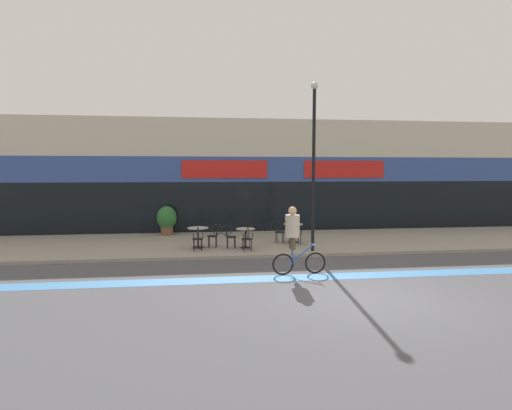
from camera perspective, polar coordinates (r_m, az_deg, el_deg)
ground_plane at (r=10.32m, az=15.35°, el=-12.49°), size 120.00×120.00×0.00m
sidewalk_slab at (r=17.05m, az=6.00°, el=-5.22°), size 40.00×5.50×0.12m
storefront_facade at (r=21.40m, az=3.20°, el=4.13°), size 40.00×4.06×5.54m
bike_lane_stripe at (r=12.01m, az=11.88°, el=-9.91°), size 36.00×0.70×0.01m
bistro_table_0 at (r=15.39m, az=-8.29°, el=-4.01°), size 0.79×0.79×0.77m
bistro_table_1 at (r=15.20m, az=-1.51°, el=-4.16°), size 0.72×0.72×0.75m
bistro_table_2 at (r=16.42m, az=5.32°, el=-3.43°), size 0.78×0.78×0.77m
cafe_chair_0_near at (r=14.78m, az=-8.31°, el=-4.54°), size 0.44×0.59×0.90m
cafe_chair_0_side at (r=15.39m, az=-5.96°, el=-4.14°), size 0.60×0.45×0.90m
cafe_chair_1_near at (r=14.59m, az=-1.24°, el=-4.62°), size 0.44×0.59×0.90m
cafe_chair_1_side at (r=15.15m, az=-3.87°, el=-4.27°), size 0.58×0.42×0.90m
cafe_chair_2_near at (r=15.83m, az=5.82°, el=-3.89°), size 0.43×0.59×0.90m
cafe_chair_2_side at (r=16.31m, az=3.17°, el=-3.61°), size 0.58×0.40×0.90m
planter_pot at (r=18.66m, az=-12.63°, el=-2.02°), size 0.88×0.88×1.32m
lamp_post at (r=14.59m, az=8.24°, el=6.89°), size 0.26×0.26×6.07m
cyclist_0 at (r=11.75m, az=5.46°, el=-4.29°), size 1.63×0.51×2.02m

